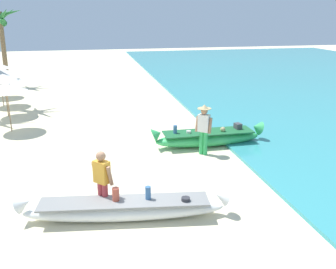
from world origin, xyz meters
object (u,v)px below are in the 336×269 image
(boat_white_foreground, at_px, (125,209))
(person_vendor_hatted, at_px, (204,126))
(boat_green_midground, at_px, (208,138))
(palm_tree_leaning_seaward, at_px, (1,23))
(person_tourist_customer, at_px, (102,179))

(boat_white_foreground, distance_m, person_vendor_hatted, 4.69)
(boat_green_midground, bearing_deg, palm_tree_leaning_seaward, 123.68)
(person_vendor_hatted, bearing_deg, boat_white_foreground, -129.78)
(boat_green_midground, xyz_separation_m, palm_tree_leaning_seaward, (-8.88, 13.33, 3.57))
(person_tourist_customer, xyz_separation_m, palm_tree_leaning_seaward, (-5.04, 17.28, 3.00))
(boat_white_foreground, bearing_deg, boat_green_midground, 51.99)
(boat_green_midground, bearing_deg, person_tourist_customer, -134.22)
(person_vendor_hatted, bearing_deg, palm_tree_leaning_seaward, 120.95)
(boat_green_midground, distance_m, palm_tree_leaning_seaward, 16.41)
(boat_white_foreground, bearing_deg, person_vendor_hatted, 50.22)
(boat_white_foreground, height_order, person_vendor_hatted, person_vendor_hatted)
(boat_green_midground, relative_size, palm_tree_leaning_seaward, 0.84)
(boat_white_foreground, relative_size, person_tourist_customer, 3.15)
(person_tourist_customer, distance_m, palm_tree_leaning_seaward, 18.24)
(boat_white_foreground, distance_m, palm_tree_leaning_seaward, 18.85)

